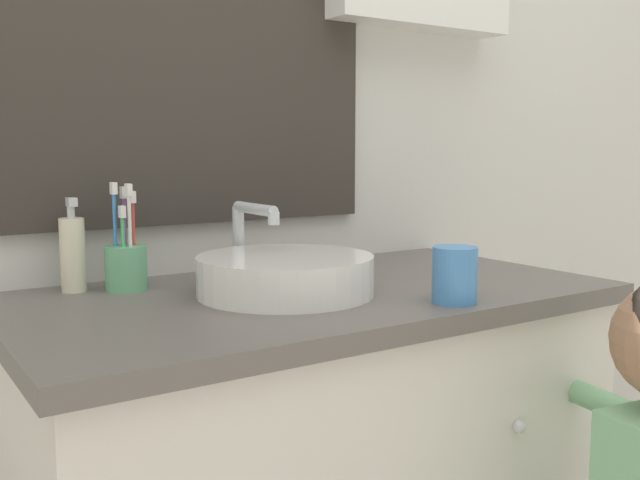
{
  "coord_description": "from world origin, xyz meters",
  "views": [
    {
      "loc": [
        -0.71,
        -0.8,
        1.07
      ],
      "look_at": [
        -0.02,
        0.25,
        0.91
      ],
      "focal_mm": 40.0,
      "sensor_mm": 36.0,
      "label": 1
    }
  ],
  "objects_px": {
    "soap_dispenser": "(73,253)",
    "drinking_cup": "(455,275)",
    "toothbrush_holder": "(126,263)",
    "sink_basin": "(284,273)"
  },
  "relations": [
    {
      "from": "soap_dispenser",
      "to": "drinking_cup",
      "type": "distance_m",
      "value": 0.69
    },
    {
      "from": "sink_basin",
      "to": "soap_dispenser",
      "type": "relative_size",
      "value": 2.11
    },
    {
      "from": "sink_basin",
      "to": "toothbrush_holder",
      "type": "bearing_deg",
      "value": 139.05
    },
    {
      "from": "soap_dispenser",
      "to": "drinking_cup",
      "type": "xyz_separation_m",
      "value": [
        0.52,
        -0.46,
        -0.02
      ]
    },
    {
      "from": "soap_dispenser",
      "to": "toothbrush_holder",
      "type": "bearing_deg",
      "value": -23.44
    },
    {
      "from": "sink_basin",
      "to": "soap_dispenser",
      "type": "xyz_separation_m",
      "value": [
        -0.31,
        0.23,
        0.03
      ]
    },
    {
      "from": "sink_basin",
      "to": "drinking_cup",
      "type": "distance_m",
      "value": 0.3
    },
    {
      "from": "toothbrush_holder",
      "to": "drinking_cup",
      "type": "xyz_separation_m",
      "value": [
        0.43,
        -0.42,
        -0.0
      ]
    },
    {
      "from": "toothbrush_holder",
      "to": "drinking_cup",
      "type": "relative_size",
      "value": 2.07
    },
    {
      "from": "soap_dispenser",
      "to": "drinking_cup",
      "type": "height_order",
      "value": "soap_dispenser"
    }
  ]
}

